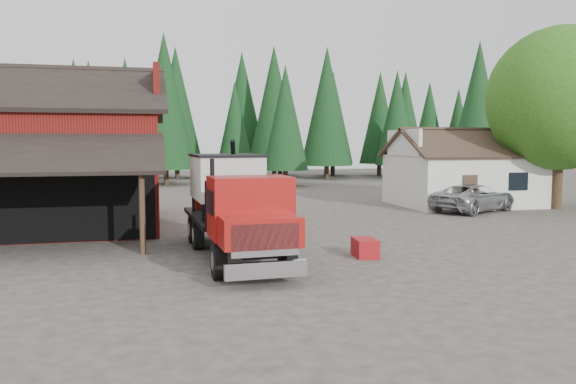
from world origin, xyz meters
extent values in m
plane|color=#403A32|center=(0.00, 0.00, 0.00)|extent=(120.00, 120.00, 0.00)
cube|color=maroon|center=(-11.00, 10.00, 2.50)|extent=(12.00, 10.00, 5.00)
cube|color=black|center=(-11.00, 7.50, 6.00)|extent=(12.80, 5.53, 2.35)
cube|color=black|center=(-11.00, 12.50, 6.00)|extent=(12.80, 5.53, 2.35)
cube|color=maroon|center=(-5.00, 10.00, 6.00)|extent=(0.25, 7.00, 2.00)
cylinder|color=#382619|center=(-5.60, 2.10, 1.40)|extent=(0.20, 0.20, 2.80)
cube|color=silver|center=(13.00, 13.00, 1.50)|extent=(8.00, 6.00, 3.00)
cube|color=#38281E|center=(13.00, 11.50, 3.75)|extent=(8.60, 3.42, 1.80)
cube|color=#38281E|center=(13.00, 14.50, 3.75)|extent=(8.60, 3.42, 1.80)
cube|color=silver|center=(9.00, 13.00, 3.75)|extent=(0.20, 4.20, 1.50)
cube|color=silver|center=(17.00, 13.00, 3.75)|extent=(0.20, 4.20, 1.50)
cube|color=#38281E|center=(11.50, 9.98, 1.00)|extent=(0.90, 0.06, 2.00)
cube|color=black|center=(14.50, 9.98, 1.60)|extent=(1.20, 0.06, 1.00)
cylinder|color=#382619|center=(17.00, 10.00, 1.60)|extent=(0.60, 0.60, 3.20)
sphere|color=#245914|center=(17.00, 10.00, 6.20)|extent=(8.00, 8.00, 8.00)
sphere|color=#245914|center=(15.80, 10.80, 5.00)|extent=(4.40, 4.40, 4.40)
cylinder|color=#382619|center=(6.00, 30.00, 0.80)|extent=(0.44, 0.44, 1.60)
cone|color=black|center=(6.00, 30.00, 5.90)|extent=(3.96, 3.96, 9.00)
cylinder|color=#382619|center=(22.00, 26.00, 0.80)|extent=(0.44, 0.44, 1.60)
cone|color=black|center=(22.00, 26.00, 6.90)|extent=(4.84, 4.84, 11.00)
cylinder|color=#382619|center=(-4.00, 34.00, 0.80)|extent=(0.44, 0.44, 1.60)
cone|color=black|center=(-4.00, 34.00, 7.40)|extent=(5.28, 5.28, 12.00)
cylinder|color=black|center=(-3.54, -1.99, 0.51)|extent=(0.37, 1.04, 1.03)
cylinder|color=black|center=(-1.57, -1.90, 0.51)|extent=(0.37, 1.04, 1.03)
cylinder|color=black|center=(-3.73, 2.50, 0.51)|extent=(0.37, 1.04, 1.03)
cylinder|color=black|center=(-1.77, 2.59, 0.51)|extent=(0.37, 1.04, 1.03)
cylinder|color=black|center=(-3.79, 3.81, 0.51)|extent=(0.37, 1.04, 1.03)
cylinder|color=black|center=(-1.83, 3.90, 0.51)|extent=(0.37, 1.04, 1.03)
cube|color=black|center=(-2.69, 1.05, 0.89)|extent=(1.38, 8.09, 0.37)
cube|color=silver|center=(-2.49, -3.39, 0.51)|extent=(2.16, 0.26, 0.42)
cube|color=silver|center=(-2.49, -3.30, 1.26)|extent=(1.78, 0.17, 0.84)
cube|color=maroon|center=(-2.52, -2.74, 1.40)|extent=(2.16, 1.31, 0.80)
cube|color=maroon|center=(-2.57, -1.52, 1.92)|extent=(2.31, 1.69, 1.73)
cube|color=black|center=(-2.54, -2.27, 2.20)|extent=(1.97, 0.16, 0.84)
cylinder|color=black|center=(-3.54, -0.72, 2.43)|extent=(0.14, 0.14, 1.69)
cube|color=black|center=(-2.61, -0.59, 1.87)|extent=(2.30, 0.21, 1.50)
cube|color=black|center=(-2.74, 2.36, 1.14)|extent=(2.62, 5.53, 0.15)
cube|color=beige|center=(-2.74, 2.36, 2.53)|extent=(2.29, 3.18, 1.50)
cone|color=beige|center=(-2.74, 2.36, 1.59)|extent=(2.15, 2.15, 0.66)
cube|color=black|center=(-2.74, 2.36, 3.30)|extent=(2.38, 3.28, 0.07)
cylinder|color=black|center=(-2.24, 3.69, 2.43)|extent=(0.61, 2.06, 2.86)
cube|color=maroon|center=(-3.40, 4.58, 1.40)|extent=(0.59, 0.77, 0.42)
cylinder|color=silver|center=(-1.52, -0.87, 0.80)|extent=(0.56, 0.96, 0.52)
imported|color=#A6A8AD|center=(11.77, 10.00, 0.75)|extent=(5.96, 4.68, 1.51)
cube|color=maroon|center=(1.50, -0.06, 0.30)|extent=(0.81, 1.16, 0.60)
camera|label=1|loc=(-5.27, -17.12, 3.72)|focal=35.00mm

